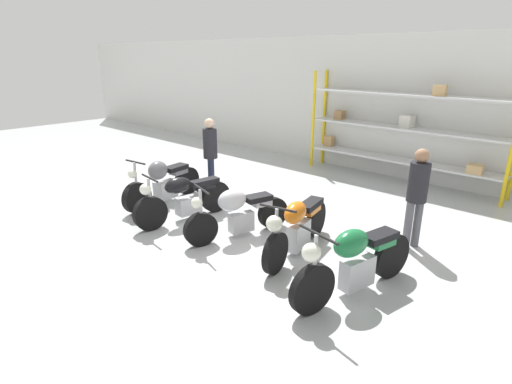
% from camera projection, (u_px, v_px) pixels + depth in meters
% --- Properties ---
extents(ground_plane, '(30.00, 30.00, 0.00)m').
position_uv_depth(ground_plane, '(241.00, 234.00, 7.25)').
color(ground_plane, '#B2B7B7').
extents(back_wall, '(30.00, 0.08, 3.60)m').
position_uv_depth(back_wall, '(384.00, 107.00, 10.40)').
color(back_wall, silver).
rests_on(back_wall, ground_plane).
extents(shelving_rack, '(4.98, 0.63, 2.67)m').
position_uv_depth(shelving_rack, '(401.00, 128.00, 9.87)').
color(shelving_rack, yellow).
rests_on(shelving_rack, ground_plane).
extents(motorcycle_grey, '(0.59, 2.09, 1.08)m').
position_uv_depth(motorcycle_grey, '(163.00, 183.00, 8.63)').
color(motorcycle_grey, black).
rests_on(motorcycle_grey, ground_plane).
extents(motorcycle_black, '(0.60, 2.09, 1.01)m').
position_uv_depth(motorcycle_black, '(184.00, 198.00, 7.70)').
color(motorcycle_black, black).
rests_on(motorcycle_black, ground_plane).
extents(motorcycle_silver, '(0.83, 2.00, 1.02)m').
position_uv_depth(motorcycle_silver, '(238.00, 212.00, 7.00)').
color(motorcycle_silver, black).
rests_on(motorcycle_silver, ground_plane).
extents(motorcycle_orange, '(0.69, 2.12, 1.03)m').
position_uv_depth(motorcycle_orange, '(297.00, 226.00, 6.40)').
color(motorcycle_orange, black).
rests_on(motorcycle_orange, ground_plane).
extents(motorcycle_green, '(0.78, 2.17, 1.09)m').
position_uv_depth(motorcycle_green, '(354.00, 260.00, 5.26)').
color(motorcycle_green, black).
rests_on(motorcycle_green, ground_plane).
extents(person_browsing, '(0.44, 0.44, 1.69)m').
position_uv_depth(person_browsing, '(417.00, 191.00, 6.44)').
color(person_browsing, '#595960').
rests_on(person_browsing, ground_plane).
extents(person_near_rack, '(0.45, 0.45, 1.75)m').
position_uv_depth(person_near_rack, '(210.00, 150.00, 9.06)').
color(person_near_rack, '#1E2338').
rests_on(person_near_rack, ground_plane).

